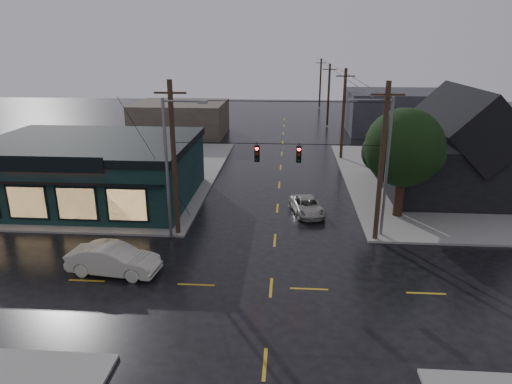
# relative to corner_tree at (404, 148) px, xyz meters

# --- Properties ---
(ground_plane) EXTENTS (160.00, 160.00, 0.00)m
(ground_plane) POSITION_rel_corner_tree_xyz_m (-8.86, -10.80, -5.19)
(ground_plane) COLOR black
(sidewalk_nw) EXTENTS (28.00, 28.00, 0.15)m
(sidewalk_nw) POSITION_rel_corner_tree_xyz_m (-28.86, 9.20, -5.12)
(sidewalk_nw) COLOR gray
(sidewalk_nw) RESTS_ON ground
(sidewalk_ne) EXTENTS (28.00, 28.00, 0.15)m
(sidewalk_ne) POSITION_rel_corner_tree_xyz_m (11.14, 9.20, -5.12)
(sidewalk_ne) COLOR gray
(sidewalk_ne) RESTS_ON ground
(pizza_shop) EXTENTS (16.30, 12.34, 4.90)m
(pizza_shop) POSITION_rel_corner_tree_xyz_m (-23.86, 2.14, -2.64)
(pizza_shop) COLOR black
(pizza_shop) RESTS_ON ground
(ne_building) EXTENTS (12.60, 11.60, 8.75)m
(ne_building) POSITION_rel_corner_tree_xyz_m (6.14, 6.20, -0.72)
(ne_building) COLOR black
(ne_building) RESTS_ON ground
(corner_tree) EXTENTS (5.57, 5.57, 7.86)m
(corner_tree) POSITION_rel_corner_tree_xyz_m (0.00, 0.00, 0.00)
(corner_tree) COLOR black
(corner_tree) RESTS_ON ground
(utility_pole_nw) EXTENTS (2.00, 0.32, 10.15)m
(utility_pole_nw) POSITION_rel_corner_tree_xyz_m (-15.36, -4.30, -5.19)
(utility_pole_nw) COLOR black
(utility_pole_nw) RESTS_ON ground
(utility_pole_ne) EXTENTS (2.00, 0.32, 10.15)m
(utility_pole_ne) POSITION_rel_corner_tree_xyz_m (-2.36, -4.30, -5.19)
(utility_pole_ne) COLOR black
(utility_pole_ne) RESTS_ON ground
(utility_pole_far_a) EXTENTS (2.00, 0.32, 9.65)m
(utility_pole_far_a) POSITION_rel_corner_tree_xyz_m (-2.36, 17.20, -5.19)
(utility_pole_far_a) COLOR black
(utility_pole_far_a) RESTS_ON ground
(utility_pole_far_b) EXTENTS (2.00, 0.32, 9.15)m
(utility_pole_far_b) POSITION_rel_corner_tree_xyz_m (-2.36, 37.20, -5.19)
(utility_pole_far_b) COLOR black
(utility_pole_far_b) RESTS_ON ground
(utility_pole_far_c) EXTENTS (2.00, 0.32, 9.15)m
(utility_pole_far_c) POSITION_rel_corner_tree_xyz_m (-2.36, 57.20, -5.19)
(utility_pole_far_c) COLOR black
(utility_pole_far_c) RESTS_ON ground
(span_signal_assembly) EXTENTS (13.00, 0.48, 1.23)m
(span_signal_assembly) POSITION_rel_corner_tree_xyz_m (-8.76, -4.30, 0.50)
(span_signal_assembly) COLOR black
(span_signal_assembly) RESTS_ON ground
(streetlight_nw) EXTENTS (5.40, 0.30, 9.15)m
(streetlight_nw) POSITION_rel_corner_tree_xyz_m (-15.66, -5.00, -5.19)
(streetlight_nw) COLOR slate
(streetlight_nw) RESTS_ON ground
(streetlight_ne) EXTENTS (5.40, 0.30, 9.15)m
(streetlight_ne) POSITION_rel_corner_tree_xyz_m (-1.86, -3.60, -5.19)
(streetlight_ne) COLOR slate
(streetlight_ne) RESTS_ON ground
(bg_building_west) EXTENTS (12.00, 10.00, 4.40)m
(bg_building_west) POSITION_rel_corner_tree_xyz_m (-22.86, 29.20, -2.99)
(bg_building_west) COLOR #3C342C
(bg_building_west) RESTS_ON ground
(bg_building_east) EXTENTS (14.00, 12.00, 5.60)m
(bg_building_east) POSITION_rel_corner_tree_xyz_m (7.14, 34.20, -2.39)
(bg_building_east) COLOR #292A2E
(bg_building_east) RESTS_ON ground
(sedan_cream) EXTENTS (5.26, 2.37, 1.67)m
(sedan_cream) POSITION_rel_corner_tree_xyz_m (-17.65, -9.84, -4.36)
(sedan_cream) COLOR beige
(sedan_cream) RESTS_ON ground
(suv_silver) EXTENTS (2.86, 4.65, 1.20)m
(suv_silver) POSITION_rel_corner_tree_xyz_m (-6.60, 0.22, -4.59)
(suv_silver) COLOR gray
(suv_silver) RESTS_ON ground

